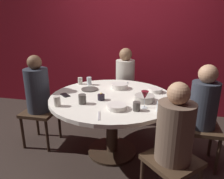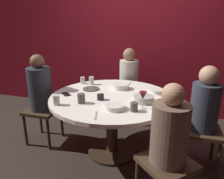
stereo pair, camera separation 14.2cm
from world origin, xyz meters
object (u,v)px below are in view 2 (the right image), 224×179
bowl_sauce_side (121,86)px  dining_table (112,107)px  seated_diner_front_right (169,136)px  cup_far_edge (81,98)px  dinner_plate (91,89)px  cup_by_left_diner (158,107)px  bowl_serving_large (144,99)px  seated_diner_back (129,77)px  cell_phone (66,94)px  bowl_salad_center (115,107)px  seated_diner_left (40,90)px  seated_diner_right (205,108)px  bowl_small_white (157,91)px  cup_beside_wine (91,81)px  cup_near_candle (134,107)px  wine_glass (143,96)px  cup_center_front (83,80)px  candle_holder (100,97)px  cup_by_right_diner (56,100)px

bowl_sauce_side → dining_table: bearing=-96.0°
seated_diner_front_right → cup_far_edge: bearing=23.0°
dinner_plate → cup_by_left_diner: (0.87, -0.48, 0.04)m
dinner_plate → bowl_serving_large: size_ratio=0.98×
bowl_sauce_side → seated_diner_back: bearing=92.8°
cell_phone → bowl_salad_center: size_ratio=0.72×
seated_diner_left → dinner_plate: size_ratio=5.65×
bowl_salad_center → cup_far_edge: cup_far_edge is taller
seated_diner_back → seated_diner_front_right: 1.75m
cup_far_edge → cell_phone: bearing=145.1°
seated_diner_front_right → seated_diner_back: bearing=-22.7°
dining_table → seated_diner_right: bearing=0.0°
seated_diner_right → bowl_small_white: bearing=-25.9°
seated_diner_left → cup_beside_wine: size_ratio=11.15×
seated_diner_left → bowl_serving_large: bearing=-3.5°
seated_diner_left → cup_by_left_diner: 1.53m
seated_diner_front_right → cup_by_left_diner: 0.39m
seated_diner_left → cup_by_left_diner: seated_diner_left is taller
dining_table → bowl_small_white: bowl_small_white is taller
seated_diner_front_right → cell_phone: size_ratio=8.12×
seated_diner_back → cell_phone: (-0.54, -1.05, 0.02)m
dinner_plate → cup_near_candle: bearing=-38.7°
wine_glass → cup_center_front: size_ratio=1.93×
candle_holder → bowl_salad_center: candle_holder is taller
seated_diner_right → cup_by_right_diner: 1.53m
bowl_salad_center → dinner_plate: bearing=131.2°
seated_diner_right → bowl_small_white: seated_diner_right is taller
seated_diner_right → cup_beside_wine: size_ratio=10.89×
wine_glass → bowl_salad_center: bearing=-161.4°
cup_by_left_diner → cup_by_right_diner: 1.03m
bowl_salad_center → dining_table: bearing=110.5°
bowl_salad_center → bowl_small_white: (0.36, 0.60, 0.00)m
candle_holder → cup_center_front: size_ratio=0.92×
seated_diner_left → dinner_plate: seated_diner_left is taller
candle_holder → bowl_sauce_side: bearing=74.8°
candle_holder → cup_by_left_diner: bearing=-14.3°
candle_holder → bowl_serving_large: size_ratio=0.39×
wine_glass → cup_far_edge: wine_glass is taller
dinner_plate → cell_phone: bearing=-128.8°
seated_diner_left → cup_by_right_diner: seated_diner_left is taller
cell_phone → bowl_serving_large: 0.91m
cup_by_left_diner → bowl_salad_center: bearing=-173.8°
bowl_salad_center → cup_near_candle: 0.19m
cell_phone → cup_beside_wine: size_ratio=1.32×
candle_holder → wine_glass: bearing=-14.0°
bowl_small_white → cup_far_edge: 0.92m
seated_diner_front_right → wine_glass: 0.51m
dining_table → cup_far_edge: (-0.25, -0.29, 0.19)m
seated_diner_front_right → cup_by_right_diner: bearing=32.5°
bowl_sauce_side → cup_by_right_diner: (-0.51, -0.71, 0.02)m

